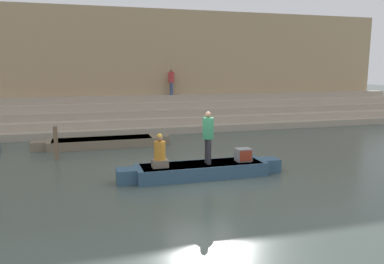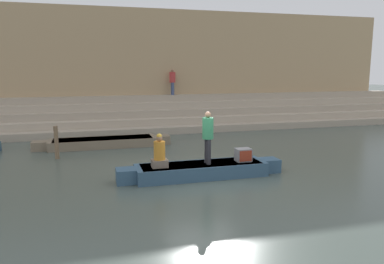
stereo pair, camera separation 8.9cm
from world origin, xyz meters
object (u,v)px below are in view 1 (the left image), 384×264
object	(u,v)px
moored_boat_shore	(103,142)
mooring_post	(56,143)
person_standing	(208,134)
person_rowing	(160,154)
rowboat_main	(202,170)
tv_set	(243,155)
person_on_steps	(171,80)

from	to	relation	value
moored_boat_shore	mooring_post	distance (m)	2.78
person_standing	mooring_post	world-z (taller)	person_standing
person_rowing	mooring_post	world-z (taller)	person_rowing
person_rowing	moored_boat_shore	distance (m)	6.34
rowboat_main	tv_set	bearing A→B (deg)	0.01
moored_boat_shore	mooring_post	xyz separation A→B (m)	(-1.95, -1.93, 0.46)
moored_boat_shore	person_on_steps	size ratio (longest dim) A/B	3.87
person_standing	person_on_steps	bearing A→B (deg)	80.85
rowboat_main	tv_set	distance (m)	1.58
rowboat_main	person_on_steps	xyz separation A→B (m)	(1.66, 11.84, 2.68)
person_standing	mooring_post	distance (m)	6.70
rowboat_main	person_rowing	bearing A→B (deg)	-174.51
person_rowing	moored_boat_shore	world-z (taller)	person_rowing
rowboat_main	person_standing	xyz separation A→B (m)	(0.21, -0.06, 1.25)
person_standing	rowboat_main	bearing A→B (deg)	162.65
rowboat_main	tv_set	size ratio (longest dim) A/B	10.93
tv_set	mooring_post	bearing A→B (deg)	152.49
mooring_post	rowboat_main	bearing A→B (deg)	-39.52
tv_set	moored_boat_shore	bearing A→B (deg)	131.89
mooring_post	person_rowing	bearing A→B (deg)	-49.92
person_standing	mooring_post	xyz separation A→B (m)	(-5.19, 4.16, -0.82)
rowboat_main	moored_boat_shore	world-z (taller)	rowboat_main
person_standing	person_rowing	xyz separation A→B (m)	(-1.67, -0.01, -0.58)
tv_set	mooring_post	world-z (taller)	mooring_post
moored_boat_shore	person_standing	bearing A→B (deg)	-66.51
person_on_steps	mooring_post	bearing A→B (deg)	1.21
person_standing	moored_boat_shore	bearing A→B (deg)	115.78
rowboat_main	person_on_steps	world-z (taller)	person_on_steps
person_rowing	tv_set	world-z (taller)	person_rowing
person_on_steps	tv_set	bearing A→B (deg)	41.19
person_rowing	moored_boat_shore	xyz separation A→B (m)	(-1.56, 6.11, -0.70)
rowboat_main	moored_boat_shore	size ratio (longest dim) A/B	0.91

